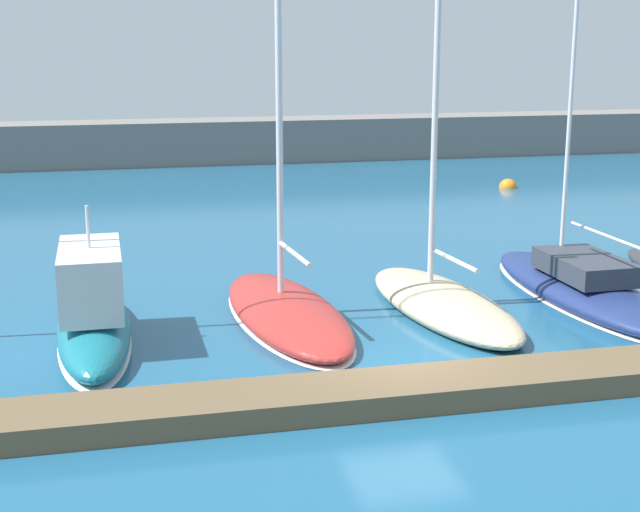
% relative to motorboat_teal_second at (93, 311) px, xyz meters
% --- Properties ---
extents(ground_plane, '(120.00, 120.00, 0.00)m').
position_rel_motorboat_teal_second_xyz_m(ground_plane, '(6.73, -3.94, -0.75)').
color(ground_plane, '#1E567A').
extents(dock_pier, '(29.10, 1.67, 0.50)m').
position_rel_motorboat_teal_second_xyz_m(dock_pier, '(6.73, -5.46, -0.50)').
color(dock_pier, brown).
rests_on(dock_pier, ground_plane).
extents(breakwater_seawall, '(108.00, 3.35, 2.53)m').
position_rel_motorboat_teal_second_xyz_m(breakwater_seawall, '(6.73, 32.22, 0.52)').
color(breakwater_seawall, slate).
rests_on(breakwater_seawall, ground_plane).
extents(motorboat_teal_second, '(1.82, 7.27, 3.64)m').
position_rel_motorboat_teal_second_xyz_m(motorboat_teal_second, '(0.00, 0.00, 0.00)').
color(motorboat_teal_second, '#19707F').
rests_on(motorboat_teal_second, ground_plane).
extents(sailboat_red_third, '(3.26, 8.18, 12.02)m').
position_rel_motorboat_teal_second_xyz_m(sailboat_red_third, '(4.93, 0.53, -0.45)').
color(sailboat_red_third, '#B72D28').
rests_on(sailboat_red_third, ground_plane).
extents(sailboat_sand_fourth, '(3.21, 7.72, 13.46)m').
position_rel_motorboat_teal_second_xyz_m(sailboat_sand_fourth, '(9.19, 0.25, -0.37)').
color(sailboat_sand_fourth, beige).
rests_on(sailboat_sand_fourth, ground_plane).
extents(sailboat_navy_fifth, '(2.74, 9.28, 19.25)m').
position_rel_motorboat_teal_second_xyz_m(sailboat_navy_fifth, '(13.55, 0.67, -0.35)').
color(sailboat_navy_fifth, navy).
rests_on(sailboat_navy_fifth, ground_plane).
extents(mooring_buoy_orange, '(0.90, 0.90, 0.90)m').
position_rel_motorboat_teal_second_xyz_m(mooring_buoy_orange, '(19.87, 19.40, -0.75)').
color(mooring_buoy_orange, orange).
rests_on(mooring_buoy_orange, ground_plane).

